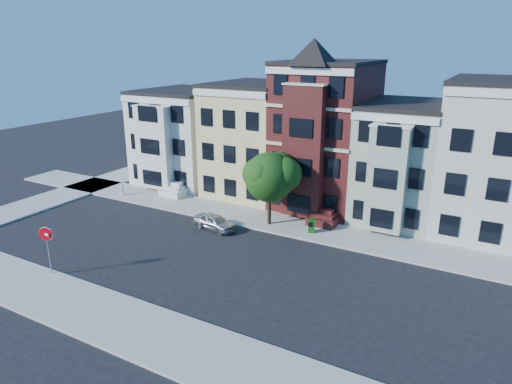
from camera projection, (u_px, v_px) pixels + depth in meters
The scene contains 14 objects.
ground at pixel (240, 269), 28.85m from camera, with size 120.00×120.00×0.00m, color black.
far_sidewalk at pixel (293, 226), 35.47m from camera, with size 60.00×4.00×0.15m, color #9E9B93.
near_sidewalk at pixel (155, 335), 22.18m from camera, with size 60.00×4.00×0.15m, color #9E9B93.
cross_sidewalk at pixel (20, 209), 38.99m from camera, with size 4.00×60.00×0.15m, color #9E9B93.
house_white at pixel (187, 137), 46.44m from camera, with size 8.00×9.00×9.00m, color silver.
house_yellow at pixel (255, 140), 42.58m from camera, with size 7.00×9.00×10.00m, color beige.
house_brown at pixel (326, 137), 39.04m from camera, with size 7.00×9.00×12.00m, color #401413.
house_green at pixel (402, 163), 36.50m from camera, with size 6.00×9.00×9.00m, color #97A58D.
house_cream at pixel (502, 161), 32.95m from camera, with size 8.00×9.00×11.00m, color beige.
street_tree at pixel (270, 180), 34.65m from camera, with size 6.07×6.07×7.06m, color #215016, non-canonical shape.
parked_car at pixel (215, 222), 34.87m from camera, with size 1.43×3.55×1.21m, color #AFB1B7.
newspaper_box at pixel (312, 225), 33.95m from camera, with size 0.48×0.43×1.07m, color #115914.
fire_hydrant at pixel (122, 191), 42.37m from camera, with size 0.27×0.27×0.76m, color silver.
stop_sign at pixel (48, 247), 27.54m from camera, with size 0.95×0.13×3.45m, color #BC0911, non-canonical shape.
Camera 1 is at (13.48, -22.16, 13.58)m, focal length 32.00 mm.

